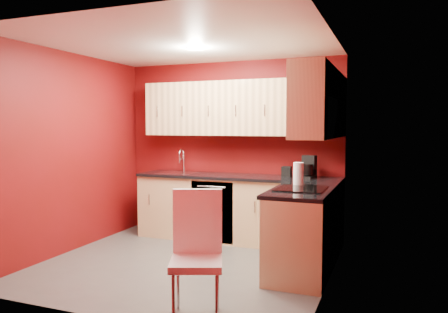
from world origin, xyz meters
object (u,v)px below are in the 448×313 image
Objects in this scene: sink at (178,170)px; dining_chair at (196,255)px; microwave at (313,118)px; napkin_holder at (287,171)px; paper_towel at (298,174)px; coffee_maker at (307,167)px.

dining_chair is at bearing -59.77° from sink.
dining_chair is (-0.69, -1.40, -1.14)m from microwave.
dining_chair reaches higher than napkin_holder.
paper_towel is at bearing 51.84° from dining_chair.
coffee_maker is 2.51m from dining_chair.
coffee_maker is at bearing 92.89° from paper_towel.
coffee_maker is 0.76m from paper_towel.
microwave is 1.46× the size of sink.
napkin_holder is at bearing 172.17° from coffee_maker.
paper_towel is (0.04, -0.76, -0.01)m from coffee_maker.
sink is 3.96× the size of napkin_holder.
coffee_maker is 0.28× the size of dining_chair.
dining_chair is at bearing -106.75° from paper_towel.
dining_chair is (-0.16, -2.52, -0.45)m from napkin_holder.
paper_towel is (-0.20, 0.25, -0.62)m from microwave.
coffee_maker is (-0.23, 1.01, -0.60)m from microwave.
dining_chair is at bearing -87.55° from coffee_maker.
microwave reaches higher than sink.
microwave is 2.43m from sink.
paper_towel is (1.90, -0.75, 0.10)m from sink.
sink is (-2.09, 1.00, -0.72)m from microwave.
sink is 2.81m from dining_chair.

